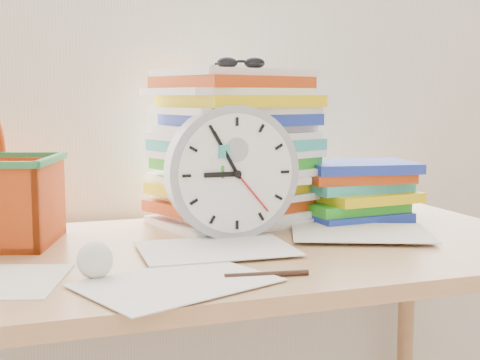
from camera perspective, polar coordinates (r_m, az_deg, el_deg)
name	(u,v)px	position (r m, az deg, el deg)	size (l,w,h in m)	color
desk	(213,283)	(1.35, -2.28, -8.81)	(1.40, 0.70, 0.75)	tan
paper_stack	(233,148)	(1.54, -0.64, 2.78)	(0.35, 0.29, 0.35)	white
clock	(232,172)	(1.38, -0.68, 0.68)	(0.28, 0.28, 0.06)	#989DA6
sunglasses	(241,63)	(1.51, 0.08, 9.98)	(0.13, 0.11, 0.03)	black
book_stack	(356,191)	(1.63, 9.86, -0.91)	(0.27, 0.21, 0.14)	white
crumpled_ball	(94,260)	(1.12, -12.31, -6.67)	(0.06, 0.06, 0.06)	white
pen	(267,274)	(1.11, 2.30, -8.05)	(0.01, 0.01, 0.14)	black
scattered_papers	(213,244)	(1.33, -2.29, -5.45)	(1.26, 0.42, 0.02)	white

